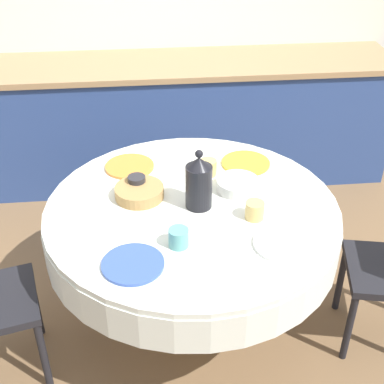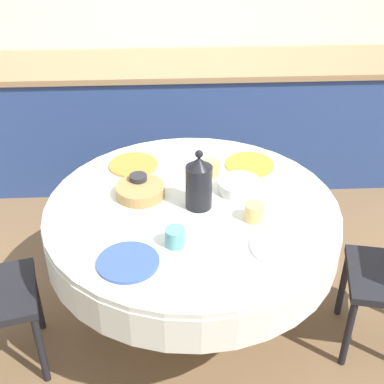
% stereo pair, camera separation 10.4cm
% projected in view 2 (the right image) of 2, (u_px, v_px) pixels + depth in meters
% --- Properties ---
extents(ground_plane, '(12.00, 12.00, 0.00)m').
position_uv_depth(ground_plane, '(192.00, 318.00, 2.96)').
color(ground_plane, brown).
extents(kitchen_counter, '(3.24, 0.64, 0.91)m').
position_uv_depth(kitchen_counter, '(181.00, 120.00, 4.01)').
color(kitchen_counter, '#2D4784').
rests_on(kitchen_counter, ground_plane).
extents(dining_table, '(1.41, 1.41, 0.75)m').
position_uv_depth(dining_table, '(192.00, 226.00, 2.61)').
color(dining_table, brown).
rests_on(dining_table, ground_plane).
extents(plate_near_left, '(0.26, 0.26, 0.01)m').
position_uv_depth(plate_near_left, '(128.00, 262.00, 2.19)').
color(plate_near_left, '#3856AD').
rests_on(plate_near_left, dining_table).
extents(cup_near_left, '(0.09, 0.09, 0.08)m').
position_uv_depth(cup_near_left, '(175.00, 237.00, 2.28)').
color(cup_near_left, '#5BA39E').
rests_on(cup_near_left, dining_table).
extents(plate_near_right, '(0.26, 0.26, 0.01)m').
position_uv_depth(plate_near_right, '(280.00, 247.00, 2.28)').
color(plate_near_right, white).
rests_on(plate_near_right, dining_table).
extents(cup_near_right, '(0.09, 0.09, 0.08)m').
position_uv_depth(cup_near_right, '(254.00, 212.00, 2.43)').
color(cup_near_right, '#DBB766').
rests_on(cup_near_right, dining_table).
extents(plate_far_left, '(0.26, 0.26, 0.01)m').
position_uv_depth(plate_far_left, '(133.00, 165.00, 2.85)').
color(plate_far_left, orange).
rests_on(plate_far_left, dining_table).
extents(cup_far_left, '(0.09, 0.09, 0.08)m').
position_uv_depth(cup_far_left, '(139.00, 182.00, 2.64)').
color(cup_far_left, '#28282D').
rests_on(cup_far_left, dining_table).
extents(plate_far_right, '(0.26, 0.26, 0.01)m').
position_uv_depth(plate_far_right, '(250.00, 164.00, 2.86)').
color(plate_far_right, yellow).
rests_on(plate_far_right, dining_table).
extents(cup_far_right, '(0.09, 0.09, 0.08)m').
position_uv_depth(cup_far_right, '(211.00, 168.00, 2.76)').
color(cup_far_right, '#DBB766').
rests_on(cup_far_right, dining_table).
extents(coffee_carafe, '(0.13, 0.13, 0.30)m').
position_uv_depth(coffee_carafe, '(199.00, 183.00, 2.47)').
color(coffee_carafe, black).
rests_on(coffee_carafe, dining_table).
extents(bread_basket, '(0.24, 0.24, 0.06)m').
position_uv_depth(bread_basket, '(140.00, 191.00, 2.60)').
color(bread_basket, '#AD844C').
rests_on(bread_basket, dining_table).
extents(fruit_bowl, '(0.21, 0.21, 0.06)m').
position_uv_depth(fruit_bowl, '(239.00, 186.00, 2.64)').
color(fruit_bowl, silver).
rests_on(fruit_bowl, dining_table).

